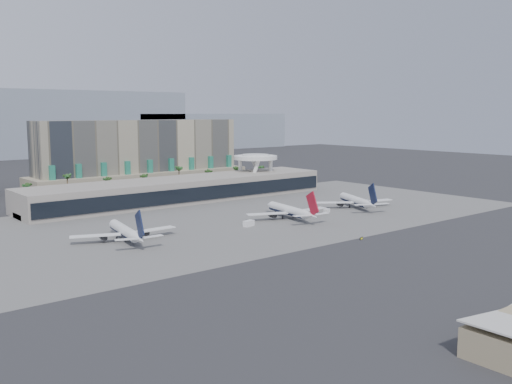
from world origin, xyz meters
TOP-DOWN VIEW (x-y plane):
  - ground at (0.00, 0.00)m, footprint 900.00×900.00m
  - apron_pad at (0.00, 55.00)m, footprint 260.00×130.00m
  - mountain_ridge at (27.88, 470.00)m, footprint 680.00×60.00m
  - hotel at (10.00, 174.41)m, footprint 140.00×30.00m
  - terminal at (0.00, 109.84)m, footprint 170.00×32.50m
  - saucer_structure at (55.00, 116.00)m, footprint 26.00×26.00m
  - palm_row at (7.00, 145.00)m, footprint 157.80×2.80m
  - airliner_left at (-66.87, 41.43)m, footprint 39.15×40.62m
  - airliner_centre at (9.67, 35.98)m, footprint 40.04×41.56m
  - airliner_right at (54.53, 36.60)m, footprint 37.94×39.07m
  - service_vehicle_a at (-15.30, 33.82)m, footprint 5.52×3.75m
  - service_vehicle_b at (33.43, 36.24)m, footprint 3.93×3.02m
  - taxiway_sign at (1.73, -11.91)m, footprint 2.02×0.80m

SIDE VIEW (x-z plane):
  - ground at x=0.00m, z-range 0.00..0.00m
  - apron_pad at x=0.00m, z-range 0.00..0.06m
  - taxiway_sign at x=1.73m, z-range 0.00..0.91m
  - service_vehicle_b at x=33.43m, z-range 0.00..1.78m
  - service_vehicle_a at x=-15.30m, z-range 0.00..2.47m
  - airliner_left at x=-66.87m, z-range -3.50..10.62m
  - airliner_right at x=54.53m, z-range -3.57..10.84m
  - airliner_centre at x=9.67m, z-range -3.58..10.87m
  - terminal at x=0.00m, z-range -0.73..13.77m
  - palm_row at x=7.00m, z-range 3.95..17.05m
  - hotel at x=10.00m, z-range -4.19..37.81m
  - saucer_structure at x=55.00m, z-range 7.51..29.40m
  - mountain_ridge at x=27.88m, z-range -5.11..64.89m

